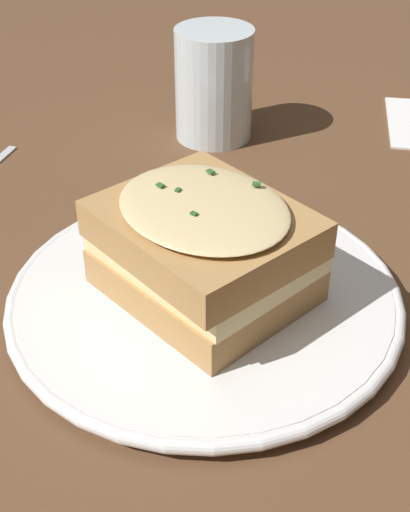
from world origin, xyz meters
TOP-DOWN VIEW (x-y plane):
  - ground_plane at (0.00, 0.00)m, footprint 2.40×2.40m
  - dinner_plate at (-0.00, -0.03)m, footprint 0.27×0.27m
  - sandwich at (-0.00, -0.03)m, footprint 0.17×0.16m
  - water_glass at (0.27, -0.05)m, footprint 0.08×0.08m

SIDE VIEW (x-z plane):
  - ground_plane at x=0.00m, z-range 0.00..0.00m
  - dinner_plate at x=0.00m, z-range 0.00..0.02m
  - sandwich at x=0.00m, z-range 0.01..0.09m
  - water_glass at x=0.27m, z-range 0.00..0.11m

